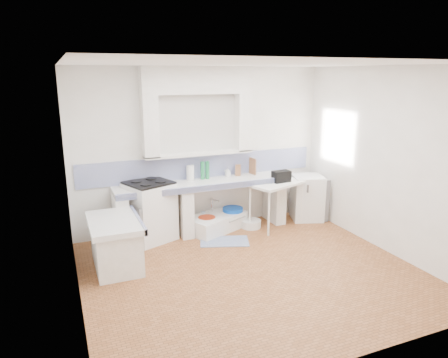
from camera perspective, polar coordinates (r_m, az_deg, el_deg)
name	(u,v)px	position (r m, az deg, el deg)	size (l,w,h in m)	color
floor	(251,272)	(5.90, 3.82, -12.68)	(4.50, 4.50, 0.00)	#975B33
ceiling	(255,63)	(5.26, 4.34, 15.64)	(4.50, 4.50, 0.00)	white
wall_back	(202,149)	(7.21, -3.05, 4.14)	(4.50, 4.50, 0.00)	white
wall_front	(355,225)	(3.81, 17.69, -6.01)	(4.50, 4.50, 0.00)	white
wall_left	(71,193)	(4.87, -20.39, -1.81)	(4.50, 4.50, 0.00)	white
wall_right	(387,161)	(6.70, 21.56, 2.35)	(4.50, 4.50, 0.00)	white
alcove_mass	(198,80)	(6.95, -3.63, 13.48)	(1.90, 0.25, 0.45)	white
window_frame	(346,136)	(7.67, 16.47, 5.70)	(0.35, 0.86, 1.06)	#341C10
lace_valance	(340,115)	(7.53, 15.80, 8.51)	(0.01, 0.84, 0.24)	white
counter_slab	(203,184)	(7.02, -2.94, -0.66)	(3.00, 0.60, 0.08)	white
counter_lip	(209,188)	(6.77, -2.15, -1.23)	(3.00, 0.04, 0.10)	navy
counter_pier_left	(121,220)	(6.84, -14.06, -5.46)	(0.20, 0.55, 0.82)	white
counter_pier_mid	(184,211)	(7.05, -5.58, -4.48)	(0.20, 0.55, 0.82)	white
counter_pier_right	(274,200)	(7.71, 6.95, -2.85)	(0.20, 0.55, 0.82)	white
peninsula_top	(114,223)	(5.98, -14.91, -5.86)	(0.70, 1.10, 0.08)	white
peninsula_base	(116,246)	(6.11, -14.70, -8.94)	(0.60, 1.00, 0.62)	white
peninsula_lip	(138,220)	(6.03, -11.80, -5.52)	(0.04, 1.10, 0.10)	navy
backsplash	(203,166)	(7.26, -2.98, 1.79)	(4.27, 0.03, 0.40)	navy
stove	(150,212)	(6.89, -10.20, -4.48)	(0.68, 0.65, 0.96)	white
sink	(216,223)	(7.30, -1.07, -6.10)	(1.05, 0.57, 0.25)	white
side_table	(276,204)	(7.44, 7.23, -3.51)	(0.98, 0.55, 0.04)	white
fridge	(307,197)	(7.91, 11.41, -2.52)	(0.54, 0.54, 0.84)	white
bucket_red	(207,225)	(7.17, -2.38, -6.35)	(0.30, 0.30, 0.28)	#B93111
bucket_orange	(212,223)	(7.29, -1.60, -6.06)	(0.29, 0.29, 0.27)	#BF7A26
bucket_blue	(233,217)	(7.47, 1.21, -5.26)	(0.37, 0.37, 0.34)	#0947BE
basin_white	(251,224)	(7.45, 3.75, -6.18)	(0.35, 0.35, 0.14)	white
water_bottle_a	(203,220)	(7.39, -2.89, -5.65)	(0.08, 0.08, 0.30)	silver
water_bottle_b	(218,218)	(7.49, -0.78, -5.45)	(0.08, 0.08, 0.28)	silver
black_bag	(281,176)	(7.34, 7.91, 0.36)	(0.32, 0.18, 0.20)	black
green_bottle_a	(203,170)	(7.13, -2.98, 1.18)	(0.07, 0.07, 0.31)	#1E7B43
green_bottle_b	(207,170)	(7.16, -2.32, 1.25)	(0.07, 0.07, 0.31)	#1E7B43
knife_block	(238,170)	(7.39, 1.95, 1.22)	(0.10, 0.08, 0.20)	#96643C
cutting_board	(253,166)	(7.50, 3.97, 1.78)	(0.02, 0.22, 0.30)	#96643C
paper_towel	(190,173)	(7.07, -4.68, 0.82)	(0.13, 0.13, 0.26)	white
soap_bottle	(228,172)	(7.31, 0.50, 0.98)	(0.08, 0.08, 0.17)	white
rug	(224,241)	(6.85, 0.05, -8.61)	(0.79, 0.45, 0.01)	navy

